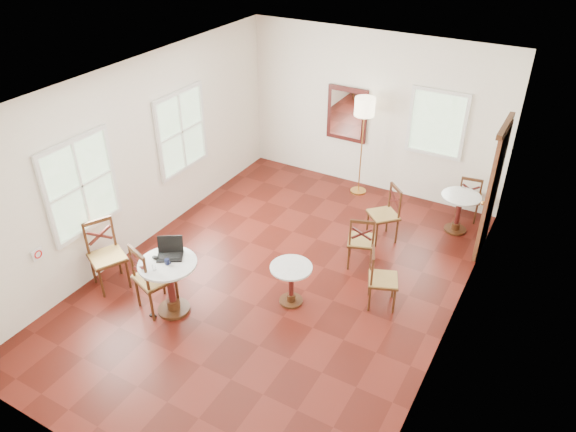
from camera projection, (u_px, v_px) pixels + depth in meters
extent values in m
plane|color=#50140D|center=(278.00, 281.00, 8.21)|extent=(7.00, 7.00, 0.00)
cube|color=white|center=(373.00, 113.00, 10.00)|extent=(5.00, 0.02, 3.00)
cube|color=white|center=(79.00, 365.00, 4.83)|extent=(5.00, 0.02, 3.00)
cube|color=white|center=(140.00, 156.00, 8.45)|extent=(0.02, 7.00, 3.00)
cube|color=white|center=(460.00, 247.00, 6.37)|extent=(0.02, 7.00, 3.00)
cube|color=white|center=(276.00, 89.00, 6.62)|extent=(5.00, 7.00, 0.02)
cube|color=#5C311A|center=(492.00, 192.00, 8.40)|extent=(0.06, 0.90, 2.10)
cube|color=#402210|center=(506.00, 126.00, 7.82)|extent=(0.08, 1.02, 0.08)
sphere|color=#BF8C3F|center=(483.00, 203.00, 8.21)|extent=(0.07, 0.07, 0.07)
cube|color=#451512|center=(347.00, 114.00, 10.23)|extent=(0.80, 0.05, 1.05)
cube|color=white|center=(346.00, 115.00, 10.21)|extent=(0.64, 0.02, 0.88)
cube|color=white|center=(38.00, 254.00, 7.18)|extent=(0.02, 0.16, 0.16)
torus|color=red|center=(38.00, 254.00, 7.17)|extent=(0.02, 0.12, 0.12)
cube|color=white|center=(81.00, 186.00, 7.53)|extent=(0.06, 1.22, 1.42)
cube|color=white|center=(181.00, 131.00, 9.15)|extent=(0.06, 1.22, 1.42)
cube|color=white|center=(437.00, 124.00, 9.45)|extent=(1.02, 0.06, 1.22)
cylinder|color=#402210|center=(174.00, 309.00, 7.64)|extent=(0.45, 0.45, 0.05)
cylinder|color=#402210|center=(173.00, 304.00, 7.59)|extent=(0.18, 0.18, 0.14)
cylinder|color=#451512|center=(171.00, 285.00, 7.41)|extent=(0.10, 0.10, 0.68)
cylinder|color=#402210|center=(168.00, 267.00, 7.24)|extent=(0.16, 0.16, 0.07)
cylinder|color=silver|center=(167.00, 264.00, 7.22)|extent=(0.79, 0.79, 0.03)
cylinder|color=#402210|center=(291.00, 301.00, 7.80)|extent=(0.34, 0.34, 0.03)
cylinder|color=#402210|center=(291.00, 297.00, 7.76)|extent=(0.14, 0.14, 0.10)
cylinder|color=#451512|center=(291.00, 283.00, 7.63)|extent=(0.08, 0.08, 0.51)
cylinder|color=#402210|center=(291.00, 270.00, 7.50)|extent=(0.12, 0.12, 0.05)
cylinder|color=silver|center=(291.00, 267.00, 7.48)|extent=(0.60, 0.60, 0.03)
cylinder|color=#402210|center=(455.00, 229.00, 9.38)|extent=(0.37, 0.37, 0.04)
cylinder|color=#402210|center=(456.00, 226.00, 9.34)|extent=(0.15, 0.15, 0.11)
cylinder|color=#451512|center=(458.00, 212.00, 9.19)|extent=(0.08, 0.08, 0.56)
cylinder|color=#402210|center=(461.00, 199.00, 9.05)|extent=(0.13, 0.13, 0.06)
cylinder|color=silver|center=(461.00, 196.00, 9.03)|extent=(0.65, 0.65, 0.03)
cylinder|color=#402210|center=(177.00, 294.00, 7.57)|extent=(0.04, 0.04, 0.50)
cylinder|color=#402210|center=(152.00, 306.00, 7.34)|extent=(0.04, 0.04, 0.50)
cylinder|color=#402210|center=(163.00, 280.00, 7.83)|extent=(0.04, 0.04, 0.50)
cylinder|color=#402210|center=(138.00, 292.00, 7.60)|extent=(0.04, 0.04, 0.50)
cube|color=#402210|center=(155.00, 278.00, 7.45)|extent=(0.63, 0.63, 0.03)
cube|color=olive|center=(155.00, 277.00, 7.44)|extent=(0.60, 0.60, 0.04)
cylinder|color=#402210|center=(146.00, 275.00, 7.06)|extent=(0.04, 0.04, 0.56)
cylinder|color=#402210|center=(132.00, 262.00, 7.32)|extent=(0.04, 0.04, 0.56)
cube|color=#402210|center=(136.00, 253.00, 7.06)|extent=(0.41, 0.18, 0.06)
cube|color=#451512|center=(139.00, 268.00, 7.19)|extent=(0.35, 0.15, 0.25)
cube|color=#451512|center=(139.00, 268.00, 7.19)|extent=(0.35, 0.15, 0.25)
cylinder|color=#402210|center=(101.00, 283.00, 7.77)|extent=(0.04, 0.04, 0.50)
cylinder|color=#402210|center=(93.00, 269.00, 8.04)|extent=(0.04, 0.04, 0.50)
cylinder|color=#402210|center=(128.00, 274.00, 7.95)|extent=(0.04, 0.04, 0.50)
cylinder|color=#402210|center=(119.00, 260.00, 8.23)|extent=(0.04, 0.04, 0.50)
cube|color=#402210|center=(107.00, 258.00, 7.87)|extent=(0.65, 0.65, 0.03)
cube|color=olive|center=(107.00, 257.00, 7.86)|extent=(0.62, 0.62, 0.04)
cylinder|color=#402210|center=(86.00, 240.00, 7.77)|extent=(0.04, 0.04, 0.55)
cylinder|color=#402210|center=(113.00, 232.00, 7.96)|extent=(0.04, 0.04, 0.55)
cube|color=#402210|center=(96.00, 221.00, 7.73)|extent=(0.22, 0.39, 0.06)
cube|color=#451512|center=(100.00, 235.00, 7.86)|extent=(0.18, 0.33, 0.24)
cube|color=#451512|center=(100.00, 235.00, 7.86)|extent=(0.18, 0.33, 0.24)
cylinder|color=#402210|center=(372.00, 247.00, 8.58)|extent=(0.03, 0.03, 0.43)
cylinder|color=#402210|center=(371.00, 260.00, 8.29)|extent=(0.03, 0.03, 0.43)
cylinder|color=#402210|center=(350.00, 245.00, 8.63)|extent=(0.03, 0.03, 0.43)
cylinder|color=#402210|center=(348.00, 258.00, 8.34)|extent=(0.03, 0.03, 0.43)
cube|color=#402210|center=(361.00, 241.00, 8.35)|extent=(0.54, 0.54, 0.03)
cube|color=olive|center=(361.00, 240.00, 8.34)|extent=(0.51, 0.51, 0.04)
cylinder|color=#402210|center=(373.00, 236.00, 8.05)|extent=(0.03, 0.03, 0.48)
cylinder|color=#402210|center=(350.00, 233.00, 8.10)|extent=(0.03, 0.03, 0.48)
cube|color=#402210|center=(363.00, 222.00, 7.96)|extent=(0.35, 0.15, 0.05)
cube|color=#451512|center=(362.00, 234.00, 8.07)|extent=(0.30, 0.13, 0.21)
cube|color=#451512|center=(362.00, 234.00, 8.07)|extent=(0.30, 0.13, 0.21)
cylinder|color=#402210|center=(394.00, 301.00, 7.50)|extent=(0.03, 0.03, 0.42)
cylinder|color=#402210|center=(369.00, 299.00, 7.53)|extent=(0.03, 0.03, 0.42)
cylinder|color=#402210|center=(393.00, 286.00, 7.78)|extent=(0.03, 0.03, 0.42)
cylinder|color=#402210|center=(370.00, 284.00, 7.82)|extent=(0.03, 0.03, 0.42)
cube|color=#402210|center=(383.00, 280.00, 7.54)|extent=(0.54, 0.54, 0.03)
cube|color=olive|center=(383.00, 279.00, 7.54)|extent=(0.51, 0.51, 0.04)
cylinder|color=#402210|center=(372.00, 274.00, 7.30)|extent=(0.03, 0.03, 0.47)
cylinder|color=#402210|center=(372.00, 259.00, 7.58)|extent=(0.03, 0.03, 0.47)
cube|color=#402210|center=(373.00, 253.00, 7.33)|extent=(0.16, 0.34, 0.05)
cube|color=#451512|center=(372.00, 265.00, 7.44)|extent=(0.13, 0.29, 0.21)
cube|color=#451512|center=(372.00, 265.00, 7.44)|extent=(0.13, 0.29, 0.21)
cylinder|color=#402210|center=(477.00, 205.00, 9.72)|extent=(0.03, 0.03, 0.41)
cylinder|color=#402210|center=(476.00, 214.00, 9.46)|extent=(0.03, 0.03, 0.41)
cylinder|color=#402210|center=(459.00, 201.00, 9.82)|extent=(0.03, 0.03, 0.41)
cylinder|color=#402210|center=(456.00, 210.00, 9.56)|extent=(0.03, 0.03, 0.41)
cube|color=#402210|center=(469.00, 197.00, 9.53)|extent=(0.45, 0.45, 0.03)
cube|color=olive|center=(469.00, 197.00, 9.52)|extent=(0.43, 0.43, 0.04)
cylinder|color=#402210|center=(480.00, 192.00, 9.23)|extent=(0.03, 0.03, 0.46)
cylinder|color=#402210|center=(460.00, 189.00, 9.33)|extent=(0.03, 0.03, 0.46)
cube|color=#402210|center=(473.00, 180.00, 9.17)|extent=(0.35, 0.08, 0.05)
cube|color=#451512|center=(470.00, 190.00, 9.27)|extent=(0.30, 0.06, 0.20)
cube|color=#451512|center=(470.00, 190.00, 9.27)|extent=(0.30, 0.06, 0.20)
cylinder|color=#402210|center=(367.00, 223.00, 9.16)|extent=(0.04, 0.04, 0.46)
cylinder|color=#402210|center=(387.00, 220.00, 9.25)|extent=(0.04, 0.04, 0.46)
cylinder|color=#402210|center=(376.00, 235.00, 8.86)|extent=(0.04, 0.04, 0.46)
cylinder|color=#402210|center=(397.00, 231.00, 8.95)|extent=(0.04, 0.04, 0.46)
cube|color=#402210|center=(383.00, 215.00, 8.93)|extent=(0.63, 0.63, 0.03)
cube|color=olive|center=(383.00, 215.00, 8.92)|extent=(0.60, 0.60, 0.04)
cylinder|color=#402210|center=(390.00, 196.00, 8.99)|extent=(0.04, 0.04, 0.51)
cylinder|color=#402210|center=(400.00, 206.00, 8.69)|extent=(0.04, 0.04, 0.51)
cube|color=#402210|center=(396.00, 188.00, 8.72)|extent=(0.30, 0.29, 0.05)
cube|color=#451512|center=(395.00, 200.00, 8.84)|extent=(0.25, 0.25, 0.22)
cube|color=#451512|center=(395.00, 200.00, 8.84)|extent=(0.25, 0.25, 0.22)
cylinder|color=#BF8C3F|center=(358.00, 191.00, 10.54)|extent=(0.30, 0.30, 0.03)
cylinder|color=#BF8C3F|center=(361.00, 151.00, 10.09)|extent=(0.03, 0.03, 1.74)
cylinder|color=beige|center=(365.00, 107.00, 9.63)|extent=(0.37, 0.37, 0.33)
cube|color=black|center=(170.00, 256.00, 7.31)|extent=(0.42, 0.40, 0.02)
cube|color=black|center=(170.00, 256.00, 7.30)|extent=(0.31, 0.27, 0.00)
cube|color=black|center=(170.00, 244.00, 7.35)|extent=(0.33, 0.25, 0.23)
cube|color=silver|center=(170.00, 244.00, 7.35)|extent=(0.28, 0.21, 0.19)
ellipsoid|color=black|center=(155.00, 258.00, 7.27)|extent=(0.11, 0.07, 0.04)
cylinder|color=black|center=(167.00, 262.00, 7.16)|extent=(0.06, 0.06, 0.08)
torus|color=black|center=(169.00, 263.00, 7.15)|extent=(0.05, 0.01, 0.05)
cylinder|color=white|center=(154.00, 268.00, 7.05)|extent=(0.05, 0.05, 0.09)
cube|color=black|center=(153.00, 316.00, 7.53)|extent=(0.09, 0.05, 0.03)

